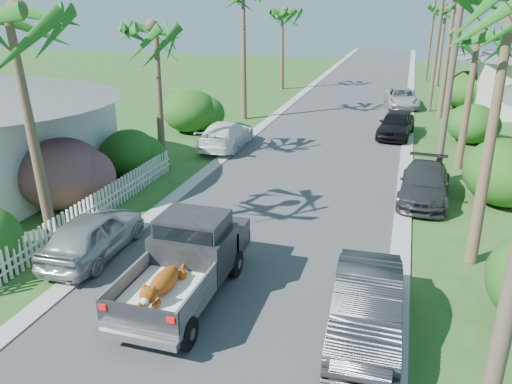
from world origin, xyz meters
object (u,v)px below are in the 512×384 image
(palm_l_b, at_px, (154,27))
(utility_pole_c, at_px, (437,43))
(parked_car_rn, at_px, (366,307))
(parked_car_lf, at_px, (226,135))
(parked_car_rm, at_px, (425,184))
(palm_r_b, at_px, (479,33))
(parked_car_rd, at_px, (402,98))
(palm_l_d, at_px, (283,11))
(parked_car_rf, at_px, (396,124))
(utility_pole_d, at_px, (431,31))
(parked_car_ln, at_px, (93,235))
(palm_r_d, at_px, (446,7))
(palm_l_a, at_px, (12,12))
(utility_pole_b, at_px, (452,71))
(pickup_truck, at_px, (190,256))

(palm_l_b, distance_m, utility_pole_c, 20.30)
(parked_car_rn, bearing_deg, parked_car_lf, 118.89)
(parked_car_rm, relative_size, palm_r_b, 0.62)
(parked_car_rd, height_order, palm_l_d, palm_l_d)
(parked_car_rm, distance_m, parked_car_rf, 9.65)
(parked_car_rm, xyz_separation_m, utility_pole_d, (0.60, 32.45, 3.96))
(parked_car_ln, bearing_deg, palm_r_d, -109.20)
(parked_car_rn, xyz_separation_m, palm_l_b, (-10.40, 10.55, 5.43))
(palm_r_b, bearing_deg, palm_l_a, -136.85)
(utility_pole_b, bearing_deg, parked_car_ln, -135.31)
(parked_car_lf, xyz_separation_m, palm_l_d, (-1.69, 18.75, 5.76))
(palm_r_b, xyz_separation_m, utility_pole_d, (-1.00, 28.00, -1.35))
(palm_l_d, height_order, utility_pole_c, utility_pole_c)
(parked_car_rd, bearing_deg, utility_pole_c, -36.36)
(palm_l_b, bearing_deg, parked_car_ln, -76.02)
(parked_car_rm, xyz_separation_m, parked_car_rf, (-1.40, 9.55, 0.09))
(parked_car_lf, distance_m, palm_l_b, 6.66)
(parked_car_ln, relative_size, palm_l_a, 0.49)
(parked_car_lf, height_order, palm_r_b, palm_r_b)
(parked_car_rd, xyz_separation_m, palm_l_d, (-10.18, 4.94, 5.80))
(palm_l_a, height_order, utility_pole_c, utility_pole_c)
(parked_car_ln, distance_m, utility_pole_c, 27.30)
(palm_r_d, xyz_separation_m, utility_pole_d, (-0.90, 3.00, -2.14))
(parked_car_rm, bearing_deg, utility_pole_d, 92.73)
(parked_car_rf, height_order, parked_car_ln, parked_car_rf)
(palm_l_a, bearing_deg, parked_car_rd, 69.23)
(palm_r_b, bearing_deg, utility_pole_d, 92.05)
(parked_car_ln, height_order, utility_pole_c, utility_pole_c)
(parked_car_rf, relative_size, utility_pole_b, 0.48)
(parked_car_rn, bearing_deg, pickup_truck, 170.55)
(parked_car_lf, bearing_deg, palm_l_d, -85.77)
(parked_car_ln, distance_m, utility_pole_b, 14.80)
(palm_l_a, distance_m, palm_l_b, 9.05)
(pickup_truck, xyz_separation_m, parked_car_rm, (5.98, 8.54, -0.37))
(parked_car_rm, bearing_deg, palm_r_b, 74.00)
(parked_car_ln, height_order, palm_r_b, palm_r_b)
(parked_car_rf, xyz_separation_m, palm_l_d, (-10.10, 13.90, 5.71))
(pickup_truck, bearing_deg, palm_l_d, 99.79)
(parked_car_rn, distance_m, palm_r_d, 39.12)
(pickup_truck, height_order, parked_car_rn, pickup_truck)
(parked_car_rf, distance_m, utility_pole_d, 23.31)
(utility_pole_b, bearing_deg, palm_l_b, -175.39)
(utility_pole_c, bearing_deg, palm_r_b, -85.60)
(utility_pole_d, bearing_deg, palm_r_b, -87.95)
(palm_r_b, distance_m, utility_pole_c, 13.11)
(parked_car_rn, height_order, parked_car_lf, parked_car_rn)
(palm_l_b, bearing_deg, utility_pole_d, 68.20)
(parked_car_rf, bearing_deg, parked_car_ln, -109.30)
(palm_l_b, relative_size, palm_r_d, 0.93)
(utility_pole_c, bearing_deg, utility_pole_d, 90.00)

